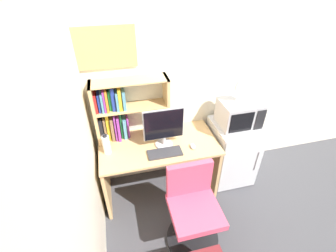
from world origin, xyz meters
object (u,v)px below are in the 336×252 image
Objects in this scene: desk_fan at (243,88)px; wall_corkboard at (103,48)px; hutch_bookshelf at (120,110)px; water_bottle at (106,144)px; microwave at (239,113)px; computer_mouse at (193,146)px; desk_chair at (193,212)px; mini_fridge at (231,151)px; monitor at (164,127)px; keyboard at (165,153)px.

desk_fan is 1.51m from wall_corkboard.
water_bottle is (-0.19, -0.24, -0.25)m from hutch_bookshelf.
microwave is at bearing 26.40° from desk_fan.
water_bottle is (-0.91, 0.14, 0.09)m from computer_mouse.
wall_corkboard reaches higher than desk_chair.
hutch_bookshelf is 0.39m from water_bottle.
water_bottle is 1.59m from mini_fridge.
monitor is 0.91m from desk_chair.
hutch_bookshelf is 0.67m from keyboard.
hutch_bookshelf is 1.26× the size of wall_corkboard.
hutch_bookshelf reaches higher than keyboard.
mini_fridge is at bearing 3.61° from monitor.
keyboard is at bearing -167.48° from microwave.
hutch_bookshelf is 0.66m from wall_corkboard.
computer_mouse is at bearing 4.55° from keyboard.
hutch_bookshelf is 2.20× the size of keyboard.
desk_fan is (1.33, -0.21, 0.21)m from hutch_bookshelf.
microwave is 0.71× the size of wall_corkboard.
water_bottle reaches higher than computer_mouse.
wall_corkboard is at bearing 133.74° from keyboard.
water_bottle is at bearing -127.84° from hutch_bookshelf.
microwave is (1.53, 0.04, 0.13)m from water_bottle.
computer_mouse is (0.72, -0.39, -0.34)m from hutch_bookshelf.
monitor is (0.43, -0.26, -0.11)m from hutch_bookshelf.
water_bottle is 0.96m from wall_corkboard.
desk_fan reaches higher than microwave.
water_bottle is 0.26× the size of desk_chair.
wall_corkboard is (0.11, 0.34, 0.90)m from water_bottle.
mini_fridge is at bearing 16.27° from computer_mouse.
monitor reaches higher than desk_chair.
desk_chair is at bearing -58.50° from hutch_bookshelf.
desk_fan is at bearing 3.46° from monitor.
water_bottle is 0.52× the size of microwave.
desk_chair is (-0.76, -0.71, -0.93)m from desk_fan.
water_bottle is 1.53m from microwave.
mini_fridge is (1.53, 0.04, -0.45)m from water_bottle.
microwave is (0.94, 0.21, 0.23)m from keyboard.
water_bottle is 1.12m from desk_chair.
wall_corkboard is at bearing 149.25° from computer_mouse.
monitor is 0.39m from computer_mouse.
wall_corkboard reaches higher than mini_fridge.
desk_fan reaches higher than water_bottle.
desk_fan is (-0.01, -0.00, 0.90)m from mini_fridge.
hutch_bookshelf reaches higher than desk_chair.
keyboard is 1.22m from wall_corkboard.
mini_fridge is 1.98m from wall_corkboard.
hutch_bookshelf is 2.77× the size of desk_fan.
water_bottle is at bearing 171.16° from computer_mouse.
desk_chair is at bearing -106.51° from computer_mouse.
mini_fridge is 1.32× the size of wall_corkboard.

